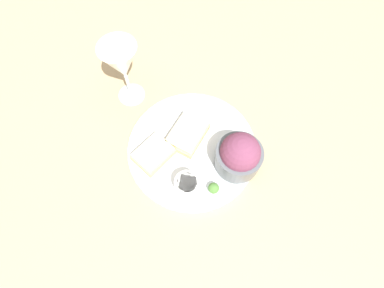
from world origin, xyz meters
The scene contains 8 objects.
ground_plane centered at (0.00, 0.00, 0.00)m, with size 4.00×4.00×0.00m, color tan.
dinner_plate centered at (0.00, 0.00, 0.01)m, with size 0.29×0.29×0.01m.
salad_bowl centered at (0.02, -0.10, 0.06)m, with size 0.10×0.10×0.10m.
sauce_ramekin centered at (-0.08, -0.04, 0.04)m, with size 0.05×0.05×0.04m.
cheese_toast_near centered at (0.02, 0.02, 0.03)m, with size 0.10×0.08×0.03m.
cheese_toast_far centered at (-0.06, 0.06, 0.03)m, with size 0.09×0.08×0.03m.
wine_glass centered at (0.05, 0.21, 0.12)m, with size 0.08×0.08×0.17m.
garnish centered at (-0.06, -0.09, 0.03)m, with size 0.02×0.02×0.02m.
Camera 1 is at (-0.23, -0.15, 0.64)m, focal length 28.00 mm.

